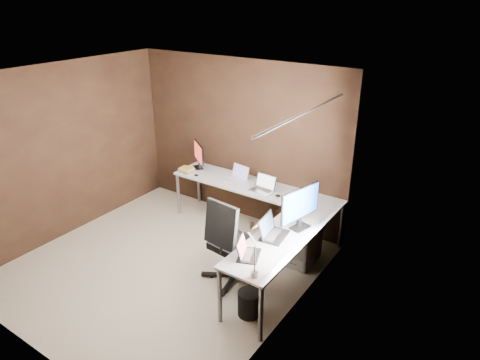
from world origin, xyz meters
name	(u,v)px	position (x,y,z in m)	size (l,w,h in m)	color
room	(181,183)	(0.34, 0.07, 1.28)	(3.60, 3.60, 2.50)	beige
desk	(259,207)	(0.84, 1.04, 0.68)	(2.65, 2.25, 0.73)	silver
drawer_pedestal	(300,241)	(1.43, 1.15, 0.30)	(0.42, 0.50, 0.60)	silver
monitor_left	(199,154)	(-0.64, 1.59, 0.96)	(0.40, 0.31, 0.42)	black
monitor_right	(300,206)	(1.57, 0.78, 1.03)	(0.21, 0.63, 0.53)	black
laptop_white	(238,177)	(0.14, 1.56, 0.78)	(0.35, 0.28, 0.21)	silver
laptop_silver	(264,187)	(0.67, 1.44, 0.78)	(0.36, 0.27, 0.23)	silver
laptop_black_big	(271,232)	(1.39, 0.43, 0.78)	(0.32, 0.41, 0.25)	black
laptop_black_small	(246,252)	(1.37, -0.09, 0.78)	(0.32, 0.37, 0.21)	black
book_stack	(186,170)	(-0.71, 1.35, 0.76)	(0.24, 0.21, 0.07)	#92664F
mouse_left	(196,175)	(-0.47, 1.30, 0.75)	(0.08, 0.05, 0.03)	black
mouse_corner	(278,196)	(0.94, 1.37, 0.75)	(0.08, 0.05, 0.03)	black
desk_lamp	(253,242)	(1.57, -0.29, 1.08)	(0.18, 0.21, 0.55)	slate
office_chair	(232,257)	(0.93, 0.28, 0.34)	(0.65, 0.65, 1.15)	black
wastebasket	(249,303)	(1.44, -0.13, 0.15)	(0.26, 0.26, 0.30)	black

